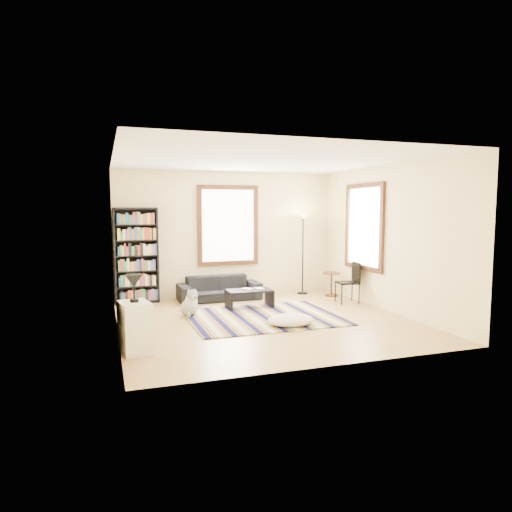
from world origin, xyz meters
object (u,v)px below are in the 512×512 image
object	(u,v)px
bookshelf	(136,256)
coffee_table	(249,299)
white_cabinet	(135,327)
dog	(190,302)
folding_chair	(347,283)
floor_cushion	(291,320)
floor_lamp	(303,254)
side_table	(331,284)
sofa	(219,288)

from	to	relation	value
bookshelf	coffee_table	distance (m)	2.55
white_cabinet	dog	bearing A→B (deg)	49.13
bookshelf	folding_chair	xyz separation A→B (m)	(4.18, -1.43, -0.57)
floor_cushion	dog	xyz separation A→B (m)	(-1.48, 1.29, 0.15)
floor_lamp	coffee_table	bearing A→B (deg)	-147.63
coffee_table	folding_chair	distance (m)	2.11
side_table	white_cabinet	distance (m)	5.30
sofa	folding_chair	size ratio (longest dim) A/B	2.07
sofa	coffee_table	bearing A→B (deg)	-69.21
floor_cushion	white_cabinet	bearing A→B (deg)	-166.25
floor_lamp	white_cabinet	bearing A→B (deg)	-140.67
coffee_table	floor_lamp	xyz separation A→B (m)	(1.63, 1.03, 0.75)
white_cabinet	side_table	bearing A→B (deg)	20.89
floor_cushion	sofa	bearing A→B (deg)	103.32
folding_chair	bookshelf	bearing A→B (deg)	168.12
sofa	side_table	world-z (taller)	side_table
folding_chair	dog	distance (m)	3.35
coffee_table	side_table	world-z (taller)	side_table
floor_cushion	side_table	world-z (taller)	side_table
bookshelf	folding_chair	world-z (taller)	bookshelf
floor_lamp	side_table	bearing A→B (deg)	-43.62
sofa	side_table	distance (m)	2.55
bookshelf	side_table	size ratio (longest dim) A/B	3.70
dog	floor_lamp	bearing A→B (deg)	18.30
side_table	sofa	bearing A→B (deg)	171.47
floor_cushion	coffee_table	bearing A→B (deg)	97.74
coffee_table	white_cabinet	distance (m)	3.26
floor_cushion	side_table	distance (m)	2.90
sofa	coffee_table	xyz separation A→B (m)	(0.38, -0.93, -0.08)
floor_cushion	floor_lamp	xyz separation A→B (m)	(1.41, 2.64, 0.83)
sofa	floor_cushion	size ratio (longest dim) A/B	2.22
floor_cushion	folding_chair	distance (m)	2.34
sofa	floor_cushion	xyz separation A→B (m)	(0.60, -2.54, -0.16)
side_table	white_cabinet	world-z (taller)	white_cabinet
white_cabinet	dog	world-z (taller)	white_cabinet
coffee_table	folding_chair	bearing A→B (deg)	-6.27
floor_cushion	floor_lamp	world-z (taller)	floor_lamp
floor_cushion	folding_chair	size ratio (longest dim) A/B	0.93
floor_lamp	folding_chair	size ratio (longest dim) A/B	2.16
dog	floor_cushion	bearing A→B (deg)	-47.83
sofa	bookshelf	distance (m)	1.89
dog	bookshelf	bearing A→B (deg)	111.96
coffee_table	side_table	size ratio (longest dim) A/B	1.67
floor_lamp	folding_chair	distance (m)	1.43
sofa	floor_lamp	distance (m)	2.13
floor_cushion	folding_chair	xyz separation A→B (m)	(1.86, 1.38, 0.33)
floor_lamp	dog	distance (m)	3.27
folding_chair	floor_lamp	bearing A→B (deg)	116.69
floor_lamp	side_table	distance (m)	0.96
folding_chair	coffee_table	bearing A→B (deg)	-179.22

